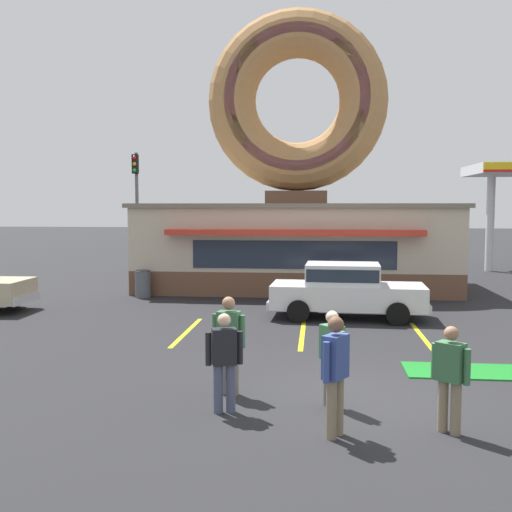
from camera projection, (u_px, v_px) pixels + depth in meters
ground_plane at (354, 398)px, 10.19m from camera, size 160.00×160.00×0.00m
donut_shop_building at (297, 194)px, 23.85m from camera, size 12.30×6.75×10.96m
mini_donut_near_left at (461, 368)px, 11.90m from camera, size 0.13×0.13×0.04m
mini_donut_mid_centre at (435, 364)px, 12.19m from camera, size 0.13×0.13×0.04m
mini_donut_far_left at (467, 367)px, 11.98m from camera, size 0.13×0.13×0.04m
golf_ball at (456, 366)px, 12.08m from camera, size 0.04×0.04×0.04m
car_white at (346, 288)px, 17.41m from camera, size 4.63×2.13×1.60m
pedestrian_blue_sweater_man at (229, 340)px, 10.34m from camera, size 0.59×0.30×1.71m
pedestrian_hooded_kid at (332, 354)px, 9.70m from camera, size 0.42×0.49×1.58m
pedestrian_leather_jacket_man at (450, 375)px, 8.56m from camera, size 0.48×0.43×1.56m
pedestrian_clipboard_woman at (335, 370)px, 8.42m from camera, size 0.40×0.52×1.73m
pedestrian_beanie_man at (224, 358)px, 9.42m from camera, size 0.58×0.33×1.59m
trash_bin at (143, 284)px, 21.40m from camera, size 0.57×0.57×0.97m
traffic_light_pole at (136, 197)px, 28.60m from camera, size 0.28×0.47×5.80m
parking_stripe_far_left at (187, 332)px, 15.55m from camera, size 0.12×3.60×0.01m
parking_stripe_left at (302, 334)px, 15.25m from camera, size 0.12×3.60×0.01m
parking_stripe_mid_left at (423, 337)px, 14.94m from camera, size 0.12×3.60×0.01m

